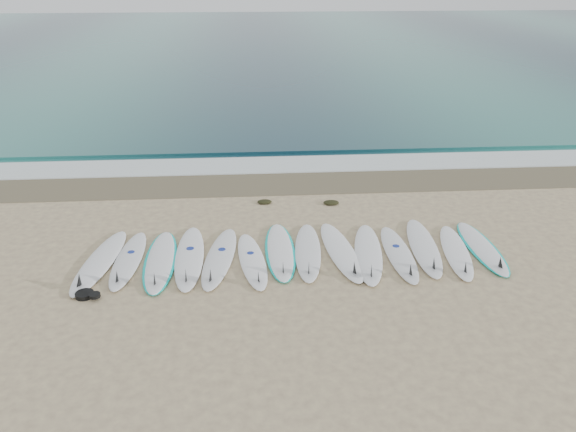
{
  "coord_description": "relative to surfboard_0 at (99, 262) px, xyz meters",
  "views": [
    {
      "loc": [
        -0.85,
        -9.77,
        5.34
      ],
      "look_at": [
        -0.07,
        1.08,
        0.4
      ],
      "focal_mm": 35.0,
      "sensor_mm": 36.0,
      "label": 1
    }
  ],
  "objects": [
    {
      "name": "surfboard_1",
      "position": [
        0.55,
        0.04,
        -0.01
      ],
      "size": [
        0.59,
        2.42,
        0.31
      ],
      "rotation": [
        0.0,
        0.0,
        -0.04
      ],
      "color": "silver",
      "rests_on": "ground"
    },
    {
      "name": "surfboard_6",
      "position": [
        3.52,
        0.23,
        -0.01
      ],
      "size": [
        0.61,
        2.52,
        0.32
      ],
      "rotation": [
        0.0,
        0.0,
        0.0
      ],
      "color": "white",
      "rests_on": "ground"
    },
    {
      "name": "ground",
      "position": [
        3.82,
        0.07,
        -0.06
      ],
      "size": [
        120.0,
        120.0,
        0.0
      ],
      "primitive_type": "plane",
      "color": "tan"
    },
    {
      "name": "surfboard_4",
      "position": [
        2.31,
        0.0,
        -0.0
      ],
      "size": [
        0.87,
        2.61,
        0.33
      ],
      "rotation": [
        0.0,
        0.0,
        -0.13
      ],
      "color": "white",
      "rests_on": "ground"
    },
    {
      "name": "surfboard_2",
      "position": [
        1.17,
        -0.02,
        -0.01
      ],
      "size": [
        0.71,
        2.58,
        0.32
      ],
      "rotation": [
        0.0,
        0.0,
        0.04
      ],
      "color": "white",
      "rests_on": "ground"
    },
    {
      "name": "foam_band",
      "position": [
        3.82,
        5.57,
        -0.04
      ],
      "size": [
        120.0,
        1.4,
        0.04
      ],
      "primitive_type": "cube",
      "color": "silver",
      "rests_on": "ground"
    },
    {
      "name": "surfboard_12",
      "position": [
        7.03,
        -0.09,
        -0.01
      ],
      "size": [
        0.86,
        2.44,
        0.31
      ],
      "rotation": [
        0.0,
        0.0,
        -0.16
      ],
      "color": "white",
      "rests_on": "ground"
    },
    {
      "name": "ocean",
      "position": [
        3.82,
        32.57,
        -0.04
      ],
      "size": [
        120.0,
        55.0,
        0.03
      ],
      "primitive_type": "cube",
      "color": "#1A5153",
      "rests_on": "ground"
    },
    {
      "name": "surfboard_10",
      "position": [
        5.87,
        -0.08,
        -0.0
      ],
      "size": [
        0.54,
        2.44,
        0.31
      ],
      "rotation": [
        0.0,
        0.0,
        -0.01
      ],
      "color": "silver",
      "rests_on": "ground"
    },
    {
      "name": "surfboard_3",
      "position": [
        1.73,
        0.06,
        0.0
      ],
      "size": [
        0.64,
        2.7,
        0.34
      ],
      "rotation": [
        0.0,
        0.0,
        0.03
      ],
      "color": "white",
      "rests_on": "ground"
    },
    {
      "name": "surfboard_13",
      "position": [
        7.63,
        0.08,
        -0.01
      ],
      "size": [
        0.59,
        2.42,
        0.31
      ],
      "rotation": [
        0.0,
        0.0,
        -0.0
      ],
      "color": "white",
      "rests_on": "ground"
    },
    {
      "name": "leash_coil",
      "position": [
        0.06,
        -1.15,
        -0.01
      ],
      "size": [
        0.46,
        0.36,
        0.11
      ],
      "color": "black",
      "rests_on": "ground"
    },
    {
      "name": "surfboard_11",
      "position": [
        6.45,
        0.16,
        -0.0
      ],
      "size": [
        0.81,
        2.67,
        0.34
      ],
      "rotation": [
        0.0,
        0.0,
        -0.1
      ],
      "color": "white",
      "rests_on": "ground"
    },
    {
      "name": "surfboard_9",
      "position": [
        5.26,
        -0.03,
        -0.0
      ],
      "size": [
        0.92,
        2.66,
        0.33
      ],
      "rotation": [
        0.0,
        0.0,
        -0.15
      ],
      "color": "white",
      "rests_on": "ground"
    },
    {
      "name": "surfboard_7",
      "position": [
        4.07,
        0.13,
        -0.0
      ],
      "size": [
        0.73,
        2.54,
        0.32
      ],
      "rotation": [
        0.0,
        0.0,
        -0.09
      ],
      "color": "white",
      "rests_on": "ground"
    },
    {
      "name": "seaweed_near",
      "position": [
        3.3,
        2.84,
        -0.02
      ],
      "size": [
        0.35,
        0.27,
        0.07
      ],
      "primitive_type": "ellipsoid",
      "color": "black",
      "rests_on": "ground"
    },
    {
      "name": "wet_sand_band",
      "position": [
        3.82,
        4.17,
        -0.05
      ],
      "size": [
        120.0,
        1.8,
        0.01
      ],
      "primitive_type": "cube",
      "color": "brown",
      "rests_on": "ground"
    },
    {
      "name": "surfboard_8",
      "position": [
        4.75,
        0.1,
        -0.0
      ],
      "size": [
        0.82,
        2.66,
        0.33
      ],
      "rotation": [
        0.0,
        0.0,
        0.11
      ],
      "color": "white",
      "rests_on": "ground"
    },
    {
      "name": "seaweed_far",
      "position": [
        4.9,
        2.66,
        -0.02
      ],
      "size": [
        0.38,
        0.29,
        0.07
      ],
      "primitive_type": "ellipsoid",
      "color": "black",
      "rests_on": "ground"
    },
    {
      "name": "surfboard_0",
      "position": [
        0.0,
        0.0,
        0.0
      ],
      "size": [
        0.89,
        2.7,
        0.34
      ],
      "rotation": [
        0.0,
        0.0,
        -0.13
      ],
      "color": "white",
      "rests_on": "ground"
    },
    {
      "name": "wave_crest",
      "position": [
        3.82,
        7.07,
        -0.01
      ],
      "size": [
        120.0,
        1.0,
        0.1
      ],
      "primitive_type": "cube",
      "color": "#1A5153",
      "rests_on": "ground"
    },
    {
      "name": "surfboard_5",
      "position": [
        2.96,
        -0.15,
        -0.01
      ],
      "size": [
        0.77,
        2.38,
        0.3
      ],
      "rotation": [
        0.0,
        0.0,
        0.13
      ],
      "color": "white",
      "rests_on": "ground"
    }
  ]
}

